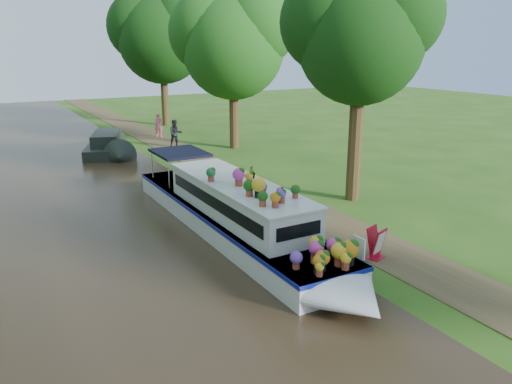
% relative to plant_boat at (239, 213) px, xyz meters
% --- Properties ---
extents(ground, '(100.00, 100.00, 0.00)m').
position_rel_plant_boat_xyz_m(ground, '(2.25, -1.49, -0.85)').
color(ground, '#284D13').
rests_on(ground, ground).
extents(canal_water, '(10.00, 100.00, 0.02)m').
position_rel_plant_boat_xyz_m(canal_water, '(-3.75, -1.49, -0.84)').
color(canal_water, black).
rests_on(canal_water, ground).
extents(towpath, '(2.20, 100.00, 0.03)m').
position_rel_plant_boat_xyz_m(towpath, '(3.45, -1.49, -0.84)').
color(towpath, '#493B22').
rests_on(towpath, ground).
extents(plant_boat, '(2.29, 13.52, 2.29)m').
position_rel_plant_boat_xyz_m(plant_boat, '(0.00, 0.00, 0.00)').
color(plant_boat, silver).
rests_on(plant_boat, canal_water).
extents(tree_near_overhang, '(5.52, 5.28, 8.99)m').
position_rel_plant_boat_xyz_m(tree_near_overhang, '(6.04, 1.57, 5.75)').
color(tree_near_overhang, '#342411').
rests_on(tree_near_overhang, ground).
extents(tree_near_mid, '(6.90, 6.60, 9.40)m').
position_rel_plant_boat_xyz_m(tree_near_mid, '(6.73, 13.59, 5.58)').
color(tree_near_mid, '#342411').
rests_on(tree_near_mid, ground).
extents(tree_near_far, '(7.59, 7.26, 10.30)m').
position_rel_plant_boat_xyz_m(tree_near_far, '(6.23, 24.60, 6.20)').
color(tree_near_far, '#342411').
rests_on(tree_near_far, ground).
extents(second_boat, '(3.64, 6.82, 1.24)m').
position_rel_plant_boat_xyz_m(second_boat, '(-0.50, 15.74, -0.35)').
color(second_boat, black).
rests_on(second_boat, canal_water).
extents(sandwich_board, '(0.63, 0.64, 0.93)m').
position_rel_plant_boat_xyz_m(sandwich_board, '(2.75, -3.52, -0.40)').
color(sandwich_board, '#B00C23').
rests_on(sandwich_board, towpath).
extents(pedestrian_pink, '(0.69, 0.59, 1.60)m').
position_rel_plant_boat_xyz_m(pedestrian_pink, '(3.94, 19.41, -0.02)').
color(pedestrian_pink, '#DC5A8A').
rests_on(pedestrian_pink, towpath).
extents(pedestrian_dark, '(0.92, 0.78, 1.70)m').
position_rel_plant_boat_xyz_m(pedestrian_dark, '(3.63, 15.35, 0.03)').
color(pedestrian_dark, black).
rests_on(pedestrian_dark, towpath).
extents(verge_plant, '(0.41, 0.39, 0.37)m').
position_rel_plant_boat_xyz_m(verge_plant, '(1.65, 1.75, -0.67)').
color(verge_plant, '#2F5D1B').
rests_on(verge_plant, ground).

